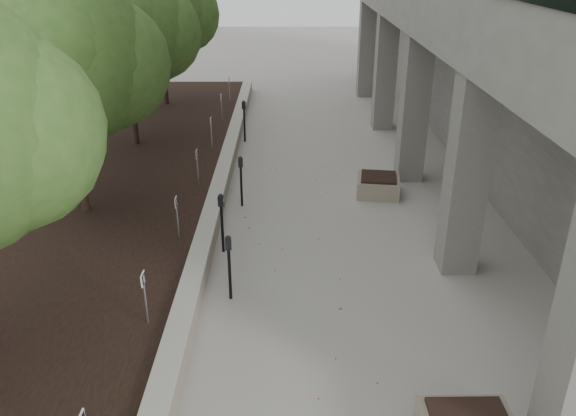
{
  "coord_description": "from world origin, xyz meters",
  "views": [
    {
      "loc": [
        -0.07,
        -4.3,
        6.05
      ],
      "look_at": [
        -0.04,
        6.36,
        1.17
      ],
      "focal_mm": 35.81,
      "sensor_mm": 36.0,
      "label": 1
    }
  ],
  "objects_px": {
    "parking_meter_2": "(229,268)",
    "parking_meter_4": "(241,181)",
    "crabapple_tree_3": "(68,95)",
    "crabapple_tree_4": "(126,55)",
    "parking_meter_5": "(244,121)",
    "parking_meter_3": "(222,223)",
    "planter_back": "(378,185)",
    "crabapple_tree_5": "(160,32)"
  },
  "relations": [
    {
      "from": "parking_meter_2",
      "to": "parking_meter_4",
      "type": "relative_size",
      "value": 1.0
    },
    {
      "from": "crabapple_tree_3",
      "to": "crabapple_tree_4",
      "type": "bearing_deg",
      "value": 90.0
    },
    {
      "from": "crabapple_tree_3",
      "to": "parking_meter_2",
      "type": "distance_m",
      "value": 5.44
    },
    {
      "from": "parking_meter_5",
      "to": "crabapple_tree_4",
      "type": "bearing_deg",
      "value": -143.58
    },
    {
      "from": "crabapple_tree_3",
      "to": "parking_meter_3",
      "type": "height_order",
      "value": "crabapple_tree_3"
    },
    {
      "from": "parking_meter_2",
      "to": "parking_meter_4",
      "type": "bearing_deg",
      "value": 83.41
    },
    {
      "from": "crabapple_tree_4",
      "to": "planter_back",
      "type": "xyz_separation_m",
      "value": [
        7.17,
        -3.16,
        -2.86
      ]
    },
    {
      "from": "crabapple_tree_5",
      "to": "parking_meter_4",
      "type": "distance_m",
      "value": 9.93
    },
    {
      "from": "crabapple_tree_3",
      "to": "parking_meter_3",
      "type": "distance_m",
      "value": 4.36
    },
    {
      "from": "parking_meter_3",
      "to": "parking_meter_5",
      "type": "xyz_separation_m",
      "value": [
        -0.04,
        7.72,
        0.02
      ]
    },
    {
      "from": "crabapple_tree_4",
      "to": "parking_meter_5",
      "type": "bearing_deg",
      "value": 22.68
    },
    {
      "from": "parking_meter_5",
      "to": "planter_back",
      "type": "bearing_deg",
      "value": -35.96
    },
    {
      "from": "crabapple_tree_4",
      "to": "parking_meter_4",
      "type": "height_order",
      "value": "crabapple_tree_4"
    },
    {
      "from": "crabapple_tree_3",
      "to": "parking_meter_4",
      "type": "height_order",
      "value": "crabapple_tree_3"
    },
    {
      "from": "crabapple_tree_3",
      "to": "crabapple_tree_4",
      "type": "distance_m",
      "value": 5.0
    },
    {
      "from": "parking_meter_4",
      "to": "parking_meter_5",
      "type": "height_order",
      "value": "parking_meter_5"
    },
    {
      "from": "crabapple_tree_3",
      "to": "planter_back",
      "type": "height_order",
      "value": "crabapple_tree_3"
    },
    {
      "from": "parking_meter_4",
      "to": "parking_meter_3",
      "type": "bearing_deg",
      "value": -99.8
    },
    {
      "from": "crabapple_tree_3",
      "to": "crabapple_tree_4",
      "type": "height_order",
      "value": "same"
    },
    {
      "from": "parking_meter_3",
      "to": "parking_meter_4",
      "type": "relative_size",
      "value": 1.02
    },
    {
      "from": "crabapple_tree_5",
      "to": "parking_meter_3",
      "type": "relative_size",
      "value": 3.98
    },
    {
      "from": "parking_meter_4",
      "to": "planter_back",
      "type": "bearing_deg",
      "value": 7.89
    },
    {
      "from": "crabapple_tree_5",
      "to": "parking_meter_4",
      "type": "bearing_deg",
      "value": -68.08
    },
    {
      "from": "crabapple_tree_5",
      "to": "parking_meter_4",
      "type": "xyz_separation_m",
      "value": [
        3.59,
        -8.92,
        -2.45
      ]
    },
    {
      "from": "parking_meter_2",
      "to": "crabapple_tree_5",
      "type": "bearing_deg",
      "value": 97.86
    },
    {
      "from": "crabapple_tree_4",
      "to": "parking_meter_4",
      "type": "distance_m",
      "value": 5.86
    },
    {
      "from": "crabapple_tree_3",
      "to": "parking_meter_4",
      "type": "distance_m",
      "value": 4.48
    },
    {
      "from": "crabapple_tree_4",
      "to": "parking_meter_5",
      "type": "height_order",
      "value": "crabapple_tree_4"
    },
    {
      "from": "crabapple_tree_4",
      "to": "parking_meter_2",
      "type": "distance_m",
      "value": 9.28
    },
    {
      "from": "crabapple_tree_3",
      "to": "parking_meter_5",
      "type": "height_order",
      "value": "crabapple_tree_3"
    },
    {
      "from": "crabapple_tree_3",
      "to": "parking_meter_4",
      "type": "bearing_deg",
      "value": 16.67
    },
    {
      "from": "parking_meter_5",
      "to": "planter_back",
      "type": "distance_m",
      "value": 5.97
    },
    {
      "from": "crabapple_tree_3",
      "to": "parking_meter_5",
      "type": "xyz_separation_m",
      "value": [
        3.32,
        6.39,
        -2.41
      ]
    },
    {
      "from": "parking_meter_4",
      "to": "crabapple_tree_4",
      "type": "bearing_deg",
      "value": 128.24
    },
    {
      "from": "crabapple_tree_3",
      "to": "crabapple_tree_5",
      "type": "xyz_separation_m",
      "value": [
        0.0,
        10.0,
        0.0
      ]
    },
    {
      "from": "crabapple_tree_3",
      "to": "planter_back",
      "type": "distance_m",
      "value": 7.94
    },
    {
      "from": "parking_meter_5",
      "to": "planter_back",
      "type": "relative_size",
      "value": 1.29
    },
    {
      "from": "crabapple_tree_5",
      "to": "parking_meter_5",
      "type": "xyz_separation_m",
      "value": [
        3.32,
        -3.61,
        -2.41
      ]
    },
    {
      "from": "crabapple_tree_4",
      "to": "parking_meter_2",
      "type": "relative_size",
      "value": 4.09
    },
    {
      "from": "parking_meter_4",
      "to": "planter_back",
      "type": "xyz_separation_m",
      "value": [
        3.58,
        0.77,
        -0.41
      ]
    },
    {
      "from": "parking_meter_2",
      "to": "parking_meter_4",
      "type": "distance_m",
      "value": 4.24
    },
    {
      "from": "parking_meter_2",
      "to": "planter_back",
      "type": "bearing_deg",
      "value": 47.34
    }
  ]
}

